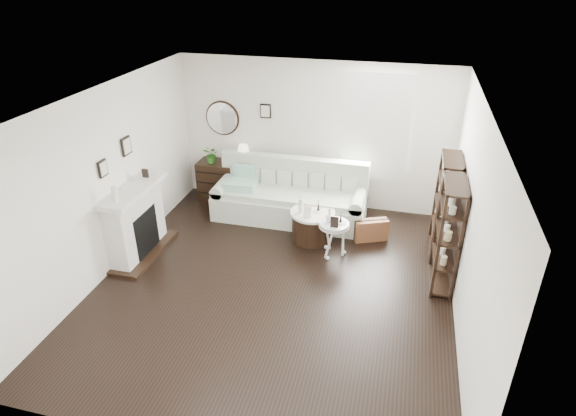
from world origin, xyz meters
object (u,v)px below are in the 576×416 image
(drum_table, at_px, (312,225))
(pedestal_table, at_px, (334,226))
(sofa, at_px, (290,199))
(dresser, at_px, (228,181))

(drum_table, relative_size, pedestal_table, 1.29)
(sofa, relative_size, pedestal_table, 4.70)
(pedestal_table, bearing_deg, drum_table, 136.95)
(drum_table, bearing_deg, sofa, 128.71)
(pedestal_table, bearing_deg, dresser, 147.54)
(sofa, bearing_deg, pedestal_table, -48.04)
(dresser, distance_m, pedestal_table, 2.72)
(drum_table, distance_m, pedestal_table, 0.63)
(dresser, bearing_deg, pedestal_table, -32.46)
(drum_table, bearing_deg, dresser, 150.32)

